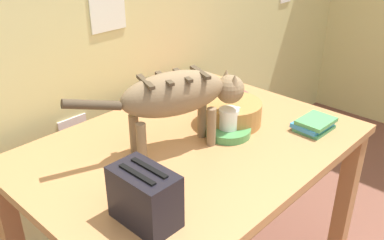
{
  "coord_description": "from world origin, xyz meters",
  "views": [
    {
      "loc": [
        -0.97,
        0.51,
        1.54
      ],
      "look_at": [
        0.07,
        1.49,
        0.83
      ],
      "focal_mm": 39.39,
      "sensor_mm": 36.0,
      "label": 1
    }
  ],
  "objects_px": {
    "dining_table": "(192,161)",
    "toaster": "(145,197)",
    "book_stack": "(314,124)",
    "coffee_mug": "(229,118)",
    "cat": "(179,96)",
    "saucer_bowl": "(228,131)",
    "wicker_basket": "(230,112)",
    "magazine": "(212,92)"
  },
  "relations": [
    {
      "from": "cat",
      "to": "toaster",
      "type": "xyz_separation_m",
      "value": [
        -0.38,
        -0.23,
        -0.13
      ]
    },
    {
      "from": "saucer_bowl",
      "to": "magazine",
      "type": "relative_size",
      "value": 0.62
    },
    {
      "from": "magazine",
      "to": "wicker_basket",
      "type": "relative_size",
      "value": 1.13
    },
    {
      "from": "cat",
      "to": "coffee_mug",
      "type": "distance_m",
      "value": 0.26
    },
    {
      "from": "dining_table",
      "to": "cat",
      "type": "xyz_separation_m",
      "value": [
        -0.05,
        0.01,
        0.3
      ]
    },
    {
      "from": "dining_table",
      "to": "book_stack",
      "type": "bearing_deg",
      "value": -34.37
    },
    {
      "from": "cat",
      "to": "book_stack",
      "type": "bearing_deg",
      "value": 77.74
    },
    {
      "from": "dining_table",
      "to": "cat",
      "type": "distance_m",
      "value": 0.3
    },
    {
      "from": "saucer_bowl",
      "to": "coffee_mug",
      "type": "xyz_separation_m",
      "value": [
        0.0,
        0.0,
        0.06
      ]
    },
    {
      "from": "cat",
      "to": "toaster",
      "type": "relative_size",
      "value": 3.27
    },
    {
      "from": "dining_table",
      "to": "wicker_basket",
      "type": "relative_size",
      "value": 4.94
    },
    {
      "from": "toaster",
      "to": "book_stack",
      "type": "bearing_deg",
      "value": -4.93
    },
    {
      "from": "saucer_bowl",
      "to": "toaster",
      "type": "distance_m",
      "value": 0.6
    },
    {
      "from": "dining_table",
      "to": "saucer_bowl",
      "type": "relative_size",
      "value": 7.04
    },
    {
      "from": "saucer_bowl",
      "to": "book_stack",
      "type": "relative_size",
      "value": 1.13
    },
    {
      "from": "wicker_basket",
      "to": "saucer_bowl",
      "type": "bearing_deg",
      "value": -145.6
    },
    {
      "from": "wicker_basket",
      "to": "toaster",
      "type": "relative_size",
      "value": 1.31
    },
    {
      "from": "book_stack",
      "to": "toaster",
      "type": "height_order",
      "value": "toaster"
    },
    {
      "from": "saucer_bowl",
      "to": "book_stack",
      "type": "distance_m",
      "value": 0.36
    },
    {
      "from": "magazine",
      "to": "book_stack",
      "type": "relative_size",
      "value": 1.82
    },
    {
      "from": "dining_table",
      "to": "wicker_basket",
      "type": "height_order",
      "value": "wicker_basket"
    },
    {
      "from": "wicker_basket",
      "to": "cat",
      "type": "bearing_deg",
      "value": 177.11
    },
    {
      "from": "cat",
      "to": "coffee_mug",
      "type": "xyz_separation_m",
      "value": [
        0.2,
        -0.07,
        -0.14
      ]
    },
    {
      "from": "saucer_bowl",
      "to": "coffee_mug",
      "type": "distance_m",
      "value": 0.06
    },
    {
      "from": "wicker_basket",
      "to": "toaster",
      "type": "xyz_separation_m",
      "value": [
        -0.66,
        -0.22,
        0.03
      ]
    },
    {
      "from": "wicker_basket",
      "to": "toaster",
      "type": "distance_m",
      "value": 0.7
    },
    {
      "from": "coffee_mug",
      "to": "toaster",
      "type": "relative_size",
      "value": 0.61
    },
    {
      "from": "dining_table",
      "to": "magazine",
      "type": "distance_m",
      "value": 0.53
    },
    {
      "from": "cat",
      "to": "magazine",
      "type": "xyz_separation_m",
      "value": [
        0.49,
        0.26,
        -0.21
      ]
    },
    {
      "from": "cat",
      "to": "toaster",
      "type": "distance_m",
      "value": 0.46
    },
    {
      "from": "dining_table",
      "to": "book_stack",
      "type": "distance_m",
      "value": 0.53
    },
    {
      "from": "cat",
      "to": "magazine",
      "type": "height_order",
      "value": "cat"
    },
    {
      "from": "magazine",
      "to": "toaster",
      "type": "bearing_deg",
      "value": -133.83
    },
    {
      "from": "dining_table",
      "to": "toaster",
      "type": "bearing_deg",
      "value": -153.03
    },
    {
      "from": "dining_table",
      "to": "toaster",
      "type": "relative_size",
      "value": 6.48
    },
    {
      "from": "saucer_bowl",
      "to": "wicker_basket",
      "type": "relative_size",
      "value": 0.7
    },
    {
      "from": "dining_table",
      "to": "cat",
      "type": "bearing_deg",
      "value": 164.8
    },
    {
      "from": "cat",
      "to": "saucer_bowl",
      "type": "bearing_deg",
      "value": 90.0
    },
    {
      "from": "dining_table",
      "to": "coffee_mug",
      "type": "height_order",
      "value": "coffee_mug"
    },
    {
      "from": "saucer_bowl",
      "to": "toaster",
      "type": "xyz_separation_m",
      "value": [
        -0.58,
        -0.16,
        0.07
      ]
    },
    {
      "from": "saucer_bowl",
      "to": "magazine",
      "type": "distance_m",
      "value": 0.45
    },
    {
      "from": "saucer_bowl",
      "to": "book_stack",
      "type": "height_order",
      "value": "book_stack"
    }
  ]
}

